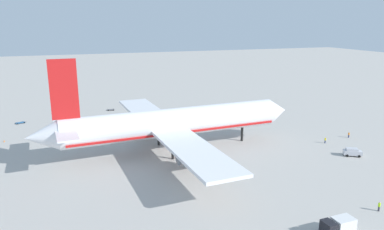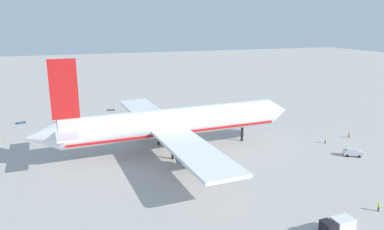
{
  "view_description": "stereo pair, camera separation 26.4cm",
  "coord_description": "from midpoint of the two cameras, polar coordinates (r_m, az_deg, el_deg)",
  "views": [
    {
      "loc": [
        -26.31,
        -85.01,
        32.36
      ],
      "look_at": [
        5.79,
        3.67,
        7.99
      ],
      "focal_mm": 34.07,
      "sensor_mm": 36.0,
      "label": 1
    },
    {
      "loc": [
        -26.06,
        -85.1,
        32.36
      ],
      "look_at": [
        5.79,
        3.67,
        7.99
      ],
      "focal_mm": 34.07,
      "sensor_mm": 36.0,
      "label": 2
    }
  ],
  "objects": [
    {
      "name": "traffic_cone_1",
      "position": [
        113.38,
        -27.25,
        -3.61
      ],
      "size": [
        0.36,
        0.36,
        0.55
      ],
      "primitive_type": "cone",
      "color": "orange",
      "rests_on": "ground"
    },
    {
      "name": "airliner",
      "position": [
        91.94,
        -3.18,
        -1.31
      ],
      "size": [
        69.1,
        68.68,
        24.49
      ],
      "color": "white",
      "rests_on": "ground"
    },
    {
      "name": "baggage_cart_0",
      "position": [
        139.42,
        -12.49,
        0.83
      ],
      "size": [
        3.17,
        1.69,
        0.4
      ],
      "color": "#595B60",
      "rests_on": "ground"
    },
    {
      "name": "baggage_cart_1",
      "position": [
        131.3,
        -25.19,
        -1.07
      ],
      "size": [
        3.39,
        2.4,
        0.4
      ],
      "color": "#26598C",
      "rests_on": "ground"
    },
    {
      "name": "ground_worker_5",
      "position": [
        73.4,
        27.3,
        -12.63
      ],
      "size": [
        0.51,
        0.51,
        1.76
      ],
      "color": "#3F3F47",
      "rests_on": "ground"
    },
    {
      "name": "ground_worker_2",
      "position": [
        113.46,
        23.43,
        -2.88
      ],
      "size": [
        0.5,
        0.5,
        1.65
      ],
      "color": "navy",
      "rests_on": "ground"
    },
    {
      "name": "service_van",
      "position": [
        98.6,
        23.9,
        -5.33
      ],
      "size": [
        4.61,
        3.71,
        1.97
      ],
      "color": "silver",
      "rests_on": "ground"
    },
    {
      "name": "service_truck_0",
      "position": [
        63.18,
        21.96,
        -15.86
      ],
      "size": [
        5.38,
        2.74,
        2.73
      ],
      "color": "black",
      "rests_on": "ground"
    },
    {
      "name": "ground_plane",
      "position": [
        94.69,
        -2.48,
        -5.51
      ],
      "size": [
        600.0,
        600.0,
        0.0
      ],
      "primitive_type": "plane",
      "color": "#ADA8A0"
    },
    {
      "name": "ground_worker_3",
      "position": [
        105.94,
        20.22,
        -3.74
      ],
      "size": [
        0.46,
        0.46,
        1.68
      ],
      "color": "navy",
      "rests_on": "ground"
    }
  ]
}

